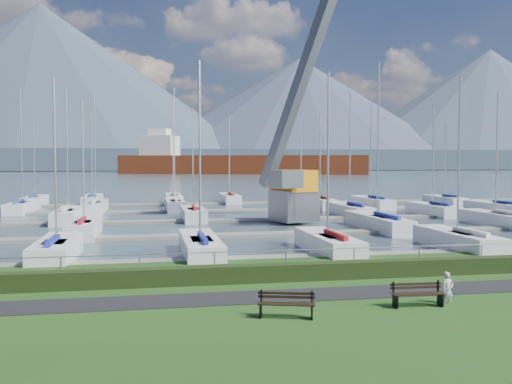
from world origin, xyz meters
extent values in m
cube|color=black|center=(0.00, -3.00, 0.01)|extent=(160.00, 2.00, 0.04)
cube|color=#3B4D56|center=(0.00, 260.00, -0.40)|extent=(800.00, 540.00, 0.20)
cube|color=black|center=(0.00, -0.40, 0.35)|extent=(80.00, 0.70, 0.70)
cylinder|color=gray|center=(0.00, 0.00, 1.20)|extent=(80.00, 0.04, 0.04)
cube|color=#3B4B57|center=(0.00, 330.00, 6.00)|extent=(900.00, 80.00, 12.00)
cone|color=#3B4856|center=(-80.00, 400.00, 57.50)|extent=(340.00, 340.00, 115.00)
cone|color=#3D4559|center=(110.00, 410.00, 42.50)|extent=(300.00, 300.00, 85.00)
cone|color=#425061|center=(280.00, 420.00, 50.00)|extent=(320.00, 320.00, 100.00)
cube|color=slate|center=(0.00, 6.00, -0.22)|extent=(90.00, 1.60, 0.25)
cube|color=slate|center=(0.00, 16.00, -0.22)|extent=(90.00, 1.60, 0.25)
cube|color=slate|center=(0.00, 26.00, -0.22)|extent=(90.00, 1.60, 0.25)
cube|color=slate|center=(0.00, 36.00, -0.22)|extent=(90.00, 1.60, 0.25)
cube|color=gray|center=(0.00, 46.00, -0.22)|extent=(90.00, 1.60, 0.25)
cube|color=black|center=(-3.19, -5.62, 0.23)|extent=(0.17, 0.40, 0.45)
cube|color=black|center=(-3.13, -5.45, 0.65)|extent=(0.06, 0.06, 0.40)
cube|color=black|center=(-1.65, -6.08, 0.23)|extent=(0.17, 0.40, 0.45)
cube|color=black|center=(-1.60, -5.90, 0.65)|extent=(0.06, 0.06, 0.40)
cube|color=black|center=(-2.46, -5.99, 0.45)|extent=(1.75, 0.61, 0.04)
cube|color=black|center=(-2.42, -5.85, 0.45)|extent=(1.75, 0.61, 0.04)
cube|color=black|center=(-2.38, -5.71, 0.45)|extent=(1.75, 0.61, 0.04)
cube|color=black|center=(-2.36, -5.66, 0.62)|extent=(1.74, 0.55, 0.08)
cube|color=black|center=(-2.36, -5.66, 0.74)|extent=(1.74, 0.55, 0.08)
cube|color=black|center=(1.48, -5.30, 0.23)|extent=(0.08, 0.40, 0.45)
cube|color=black|center=(1.49, -5.12, 0.65)|extent=(0.05, 0.05, 0.40)
cube|color=black|center=(3.08, -5.37, 0.23)|extent=(0.08, 0.40, 0.45)
cube|color=black|center=(3.09, -5.19, 0.65)|extent=(0.05, 0.05, 0.40)
cube|color=black|center=(2.27, -5.48, 0.45)|extent=(1.80, 0.18, 0.04)
cube|color=black|center=(2.28, -5.33, 0.45)|extent=(1.80, 0.18, 0.04)
cube|color=black|center=(2.29, -5.18, 0.45)|extent=(1.80, 0.18, 0.04)
cube|color=black|center=(2.29, -5.13, 0.62)|extent=(1.80, 0.12, 0.08)
cube|color=black|center=(2.29, -5.13, 0.74)|extent=(1.80, 0.12, 0.08)
imported|color=silver|center=(3.51, -5.07, 0.62)|extent=(0.50, 0.38, 1.24)
cube|color=#5A5B61|center=(5.44, 23.52, 1.20)|extent=(4.02, 4.02, 2.60)
cube|color=orange|center=(5.44, 23.52, 3.30)|extent=(3.51, 4.03, 1.80)
cube|color=slate|center=(7.24, 28.02, 12.30)|extent=(6.11, 10.39, 19.89)
cube|color=slate|center=(4.24, 21.52, 3.50)|extent=(2.58, 2.70, 1.40)
cube|color=maroon|center=(32.68, 214.23, 2.50)|extent=(103.79, 51.64, 10.00)
cube|color=silver|center=(-1.54, 226.37, 10.00)|extent=(17.87, 17.87, 12.00)
cube|color=silver|center=(-1.54, 226.37, 17.00)|extent=(10.21, 10.21, 4.00)
camera|label=1|loc=(-6.63, -22.98, 4.90)|focal=40.00mm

